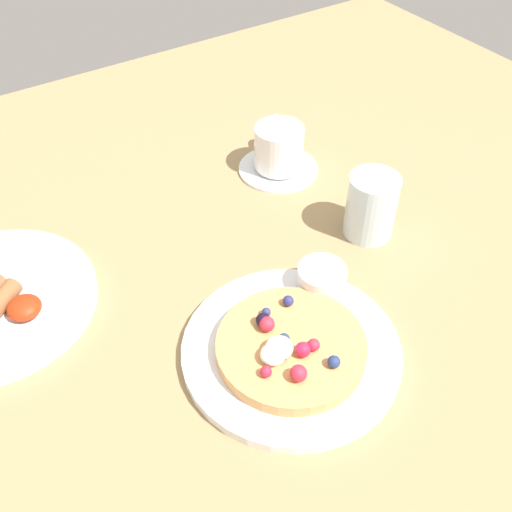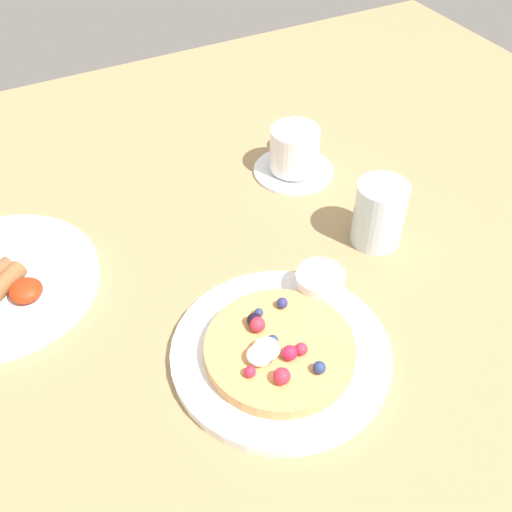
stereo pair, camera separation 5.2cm
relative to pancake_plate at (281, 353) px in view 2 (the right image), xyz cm
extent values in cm
cube|color=#9A7D53|center=(-1.61, 9.87, -2.12)|extent=(159.59, 131.77, 3.00)
cylinder|color=white|center=(0.00, 0.00, 0.00)|extent=(24.30, 24.30, 1.24)
cylinder|color=tan|center=(-0.44, -0.49, 1.43)|extent=(16.38, 16.38, 1.61)
sphere|color=navy|center=(-2.74, -1.76, 2.87)|extent=(1.28, 1.28, 1.28)
sphere|color=red|center=(-2.56, -4.61, 3.13)|extent=(1.79, 1.79, 1.79)
sphere|color=navy|center=(-0.55, 4.18, 2.75)|extent=(1.03, 1.03, 1.03)
sphere|color=#C21E41|center=(-0.39, -2.43, 3.06)|extent=(1.66, 1.66, 1.66)
sphere|color=#C7293D|center=(-1.50, 2.47, 3.09)|extent=(1.72, 1.72, 1.72)
sphere|color=#C32441|center=(-5.07, -2.49, 2.84)|extent=(1.22, 1.22, 1.22)
sphere|color=navy|center=(2.41, 4.14, 2.87)|extent=(1.27, 1.27, 1.27)
sphere|color=navy|center=(-2.12, -0.41, 2.88)|extent=(1.30, 1.30, 1.30)
sphere|color=#C52840|center=(1.01, -2.45, 2.91)|extent=(1.36, 1.36, 1.36)
sphere|color=black|center=(-1.51, 3.23, 3.05)|extent=(1.63, 1.63, 1.63)
sphere|color=navy|center=(1.43, -5.35, 2.91)|extent=(1.36, 1.36, 1.36)
sphere|color=navy|center=(-1.11, -0.05, 2.86)|extent=(1.25, 1.25, 1.25)
ellipsoid|color=white|center=(-3.34, -1.23, 3.05)|extent=(2.74, 2.74, 1.64)
ellipsoid|color=white|center=(-2.33, -0.89, 3.13)|extent=(2.98, 2.98, 1.79)
cylinder|color=white|center=(8.32, 5.50, 2.07)|extent=(5.86, 5.86, 2.90)
cylinder|color=brown|center=(8.32, 5.50, 2.65)|extent=(4.81, 4.81, 0.35)
ellipsoid|color=#AD2C0F|center=(-22.86, 20.55, 1.85)|extent=(3.90, 3.90, 2.15)
cylinder|color=white|center=(18.70, 29.42, -0.18)|extent=(12.13, 12.13, 0.89)
cylinder|color=white|center=(18.70, 29.42, 3.51)|extent=(7.34, 7.34, 6.49)
torus|color=white|center=(20.90, 33.54, 3.84)|extent=(2.80, 4.29, 4.44)
cylinder|color=#99775B|center=(18.70, 29.42, 5.59)|extent=(6.24, 6.24, 0.52)
cylinder|color=silver|center=(20.66, 11.07, 3.83)|extent=(6.66, 6.66, 8.90)
camera|label=1|loc=(-25.66, -32.05, 53.57)|focal=42.24mm
camera|label=2|loc=(-21.17, -34.68, 53.57)|focal=42.24mm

